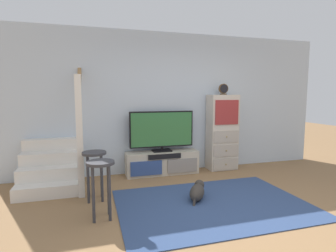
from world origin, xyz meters
name	(u,v)px	position (x,y,z in m)	size (l,w,h in m)	color
ground_plane	(235,224)	(0.00, 0.00, 0.00)	(20.00, 20.00, 0.00)	olive
back_wall	(173,103)	(0.00, 2.46, 1.35)	(6.40, 0.12, 2.70)	silver
area_rug	(213,204)	(0.00, 0.60, 0.01)	(2.60, 1.80, 0.01)	navy
media_console	(162,163)	(-0.30, 2.19, 0.22)	(1.38, 0.38, 0.44)	#BCB29E
television	(162,130)	(-0.30, 2.22, 0.85)	(1.23, 0.22, 0.77)	black
side_cabinet	(222,132)	(0.96, 2.20, 0.75)	(0.58, 0.38, 1.51)	beige
desk_clock	(223,89)	(0.96, 2.19, 1.62)	(0.19, 0.08, 0.22)	#4C3823
staircase	(53,162)	(-2.24, 2.20, 0.37)	(1.00, 1.36, 2.20)	silver
bar_stool_near	(101,176)	(-1.49, 0.60, 0.53)	(0.34, 0.34, 0.72)	#333338
bar_stool_far	(94,164)	(-1.56, 1.22, 0.53)	(0.34, 0.34, 0.71)	#333338
dog	(197,191)	(-0.13, 0.84, 0.12)	(0.40, 0.49, 0.23)	#332D28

